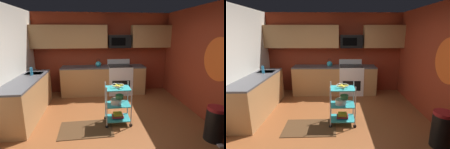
# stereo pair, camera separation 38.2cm
# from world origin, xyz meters

# --- Properties ---
(floor) EXTENTS (4.40, 4.80, 0.04)m
(floor) POSITION_xyz_m (0.00, 0.00, -0.02)
(floor) COLOR brown
(floor) RESTS_ON ground
(wall_back) EXTENTS (4.52, 0.06, 2.60)m
(wall_back) POSITION_xyz_m (0.00, 2.43, 1.30)
(wall_back) COLOR maroon
(wall_back) RESTS_ON ground
(wall_right) EXTENTS (0.06, 4.80, 2.60)m
(wall_right) POSITION_xyz_m (2.23, 0.00, 1.30)
(wall_right) COLOR maroon
(wall_right) RESTS_ON ground
(wall_flower_decal) EXTENTS (0.00, 0.89, 0.89)m
(wall_flower_decal) POSITION_xyz_m (2.20, -0.14, 1.45)
(wall_flower_decal) COLOR #E5591E
(counter_run) EXTENTS (3.53, 2.73, 0.92)m
(counter_run) POSITION_xyz_m (-0.86, 1.49, 0.46)
(counter_run) COLOR #B27F4C
(counter_run) RESTS_ON ground
(oven_range) EXTENTS (0.76, 0.65, 1.10)m
(oven_range) POSITION_xyz_m (0.54, 2.10, 0.48)
(oven_range) COLOR white
(oven_range) RESTS_ON ground
(upper_cabinets) EXTENTS (4.40, 0.33, 0.70)m
(upper_cabinets) POSITION_xyz_m (-0.12, 2.23, 1.85)
(upper_cabinets) COLOR #B27F4C
(microwave) EXTENTS (0.70, 0.39, 0.40)m
(microwave) POSITION_xyz_m (0.53, 2.21, 1.70)
(microwave) COLOR black
(rolling_cart) EXTENTS (0.59, 0.41, 0.91)m
(rolling_cart) POSITION_xyz_m (0.19, 0.14, 0.45)
(rolling_cart) COLOR silver
(rolling_cart) RESTS_ON ground
(fruit_bowl) EXTENTS (0.27, 0.27, 0.07)m
(fruit_bowl) POSITION_xyz_m (0.19, 0.14, 0.88)
(fruit_bowl) COLOR silver
(fruit_bowl) RESTS_ON rolling_cart
(mixing_bowl_large) EXTENTS (0.25, 0.25, 0.11)m
(mixing_bowl_large) POSITION_xyz_m (0.15, 0.14, 0.52)
(mixing_bowl_large) COLOR silver
(mixing_bowl_large) RESTS_ON rolling_cart
(mixing_bowl_small) EXTENTS (0.18, 0.18, 0.08)m
(mixing_bowl_small) POSITION_xyz_m (0.23, 0.16, 0.62)
(mixing_bowl_small) COLOR #387F4C
(mixing_bowl_small) RESTS_ON rolling_cart
(book_stack) EXTENTS (0.25, 0.18, 0.11)m
(book_stack) POSITION_xyz_m (0.19, 0.14, 0.18)
(book_stack) COLOR #1E4C8C
(book_stack) RESTS_ON rolling_cart
(kettle) EXTENTS (0.21, 0.18, 0.26)m
(kettle) POSITION_xyz_m (-0.16, 2.10, 1.00)
(kettle) COLOR teal
(kettle) RESTS_ON counter_run
(dish_soap_bottle) EXTENTS (0.06, 0.06, 0.20)m
(dish_soap_bottle) POSITION_xyz_m (-1.89, 1.12, 1.02)
(dish_soap_bottle) COLOR #2D8CBF
(dish_soap_bottle) RESTS_ON counter_run
(trash_can) EXTENTS (0.34, 0.42, 0.66)m
(trash_can) POSITION_xyz_m (1.90, -0.68, 0.33)
(trash_can) COLOR black
(trash_can) RESTS_ON ground
(floor_rug) EXTENTS (1.12, 0.73, 0.01)m
(floor_rug) POSITION_xyz_m (-0.51, -0.06, 0.01)
(floor_rug) COLOR #472D19
(floor_rug) RESTS_ON ground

